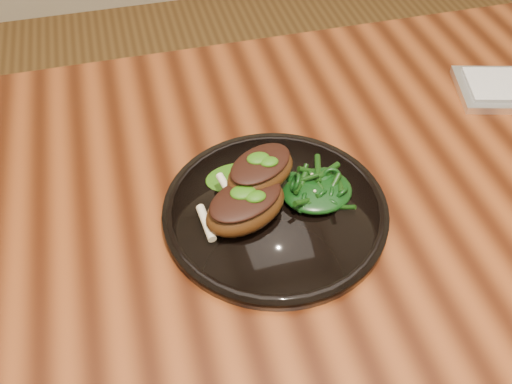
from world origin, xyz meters
TOP-DOWN VIEW (x-y plane):
  - desk at (0.00, 0.00)m, footprint 1.60×0.80m
  - plate at (-0.10, -0.01)m, footprint 0.29×0.29m
  - lamb_chop_front at (-0.14, -0.02)m, footprint 0.13×0.11m
  - lamb_chop_back at (-0.11, 0.01)m, footprint 0.12×0.11m
  - herb_smear at (-0.13, 0.05)m, footprint 0.08×0.05m
  - greens_heap at (-0.04, -0.01)m, footprint 0.09×0.09m

SIDE VIEW (x-z plane):
  - desk at x=0.00m, z-range 0.29..1.04m
  - plate at x=-0.10m, z-range 0.75..0.77m
  - herb_smear at x=-0.13m, z-range 0.77..0.77m
  - greens_heap at x=-0.04m, z-range 0.76..0.80m
  - lamb_chop_front at x=-0.14m, z-range 0.77..0.82m
  - lamb_chop_back at x=-0.11m, z-range 0.78..0.83m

